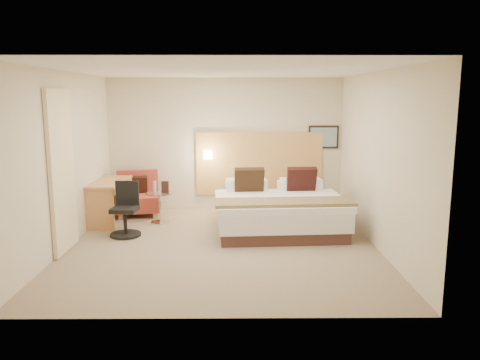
{
  "coord_description": "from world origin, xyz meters",
  "views": [
    {
      "loc": [
        0.22,
        -7.11,
        2.3
      ],
      "look_at": [
        0.29,
        0.41,
        0.97
      ],
      "focal_mm": 35.0,
      "sensor_mm": 36.0,
      "label": 1
    }
  ],
  "objects_px": {
    "desk_chair": "(126,214)",
    "bed": "(277,209)",
    "side_table": "(160,206)",
    "lounge_chair": "(138,197)",
    "desk": "(110,190)"
  },
  "relations": [
    {
      "from": "desk_chair",
      "to": "side_table",
      "type": "bearing_deg",
      "value": 61.33
    },
    {
      "from": "lounge_chair",
      "to": "bed",
      "type": "bearing_deg",
      "value": -21.27
    },
    {
      "from": "desk",
      "to": "side_table",
      "type": "bearing_deg",
      "value": -3.04
    },
    {
      "from": "desk",
      "to": "desk_chair",
      "type": "bearing_deg",
      "value": -60.72
    },
    {
      "from": "bed",
      "to": "side_table",
      "type": "distance_m",
      "value": 2.19
    },
    {
      "from": "lounge_chair",
      "to": "desk_chair",
      "type": "xyz_separation_m",
      "value": [
        0.1,
        -1.45,
        0.03
      ]
    },
    {
      "from": "side_table",
      "to": "desk_chair",
      "type": "relative_size",
      "value": 0.63
    },
    {
      "from": "side_table",
      "to": "lounge_chair",
      "type": "bearing_deg",
      "value": 130.02
    },
    {
      "from": "bed",
      "to": "lounge_chair",
      "type": "relative_size",
      "value": 2.48
    },
    {
      "from": "bed",
      "to": "desk_chair",
      "type": "xyz_separation_m",
      "value": [
        -2.59,
        -0.4,
        0.03
      ]
    },
    {
      "from": "desk_chair",
      "to": "bed",
      "type": "bearing_deg",
      "value": 8.82
    },
    {
      "from": "desk",
      "to": "lounge_chair",
      "type": "bearing_deg",
      "value": 57.28
    },
    {
      "from": "desk_chair",
      "to": "desk",
      "type": "bearing_deg",
      "value": 119.28
    },
    {
      "from": "lounge_chair",
      "to": "side_table",
      "type": "distance_m",
      "value": 0.84
    },
    {
      "from": "bed",
      "to": "desk",
      "type": "bearing_deg",
      "value": 171.6
    }
  ]
}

